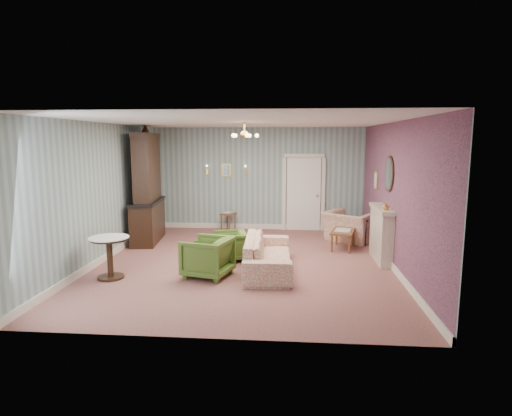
# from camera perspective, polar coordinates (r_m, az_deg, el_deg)

# --- Properties ---
(floor) EXTENTS (7.00, 7.00, 0.00)m
(floor) POSITION_cam_1_polar(r_m,az_deg,el_deg) (9.04, -1.48, -7.29)
(floor) COLOR #935E55
(floor) RESTS_ON ground
(ceiling) EXTENTS (7.00, 7.00, 0.00)m
(ceiling) POSITION_cam_1_polar(r_m,az_deg,el_deg) (8.68, -1.56, 11.41)
(ceiling) COLOR white
(ceiling) RESTS_ON ground
(wall_back) EXTENTS (6.00, 0.00, 6.00)m
(wall_back) POSITION_cam_1_polar(r_m,az_deg,el_deg) (12.21, 0.26, 3.90)
(wall_back) COLOR gray
(wall_back) RESTS_ON ground
(wall_front) EXTENTS (6.00, 0.00, 6.00)m
(wall_front) POSITION_cam_1_polar(r_m,az_deg,el_deg) (5.32, -5.60, -2.78)
(wall_front) COLOR gray
(wall_front) RESTS_ON ground
(wall_left) EXTENTS (0.00, 7.00, 7.00)m
(wall_left) POSITION_cam_1_polar(r_m,az_deg,el_deg) (9.54, -19.74, 1.95)
(wall_left) COLOR gray
(wall_left) RESTS_ON ground
(wall_right) EXTENTS (0.00, 7.00, 7.00)m
(wall_right) POSITION_cam_1_polar(r_m,az_deg,el_deg) (8.93, 17.99, 1.59)
(wall_right) COLOR gray
(wall_right) RESTS_ON ground
(wall_right_floral) EXTENTS (0.00, 7.00, 7.00)m
(wall_right_floral) POSITION_cam_1_polar(r_m,az_deg,el_deg) (8.93, 17.90, 1.59)
(wall_right_floral) COLOR #BB5D69
(wall_right_floral) RESTS_ON ground
(door) EXTENTS (1.12, 0.12, 2.16)m
(door) POSITION_cam_1_polar(r_m,az_deg,el_deg) (12.18, 6.36, 2.08)
(door) COLOR white
(door) RESTS_ON floor
(olive_chair_a) EXTENTS (0.94, 0.97, 0.82)m
(olive_chair_a) POSITION_cam_1_polar(r_m,az_deg,el_deg) (8.09, -6.50, -6.25)
(olive_chair_a) COLOR #4A6A25
(olive_chair_a) RESTS_ON floor
(olive_chair_b) EXTENTS (0.70, 0.73, 0.66)m
(olive_chair_b) POSITION_cam_1_polar(r_m,az_deg,el_deg) (8.82, -5.60, -5.53)
(olive_chair_b) COLOR #4A6A25
(olive_chair_b) RESTS_ON floor
(olive_chair_c) EXTENTS (0.75, 0.78, 0.68)m
(olive_chair_c) POSITION_cam_1_polar(r_m,az_deg,el_deg) (9.17, -3.50, -4.86)
(olive_chair_c) COLOR #4A6A25
(olive_chair_c) RESTS_ON floor
(sofa_chintz) EXTENTS (0.75, 2.29, 0.88)m
(sofa_chintz) POSITION_cam_1_polar(r_m,az_deg,el_deg) (8.42, 1.63, -5.39)
(sofa_chintz) COLOR #A54D42
(sofa_chintz) RESTS_ON floor
(wingback_chair) EXTENTS (1.38, 1.28, 1.01)m
(wingback_chair) POSITION_cam_1_polar(r_m,az_deg,el_deg) (11.08, 12.44, -1.77)
(wingback_chair) COLOR #A54D42
(wingback_chair) RESTS_ON floor
(dresser) EXTENTS (0.79, 1.79, 2.88)m
(dresser) POSITION_cam_1_polar(r_m,az_deg,el_deg) (11.01, -14.38, 3.02)
(dresser) COLOR black
(dresser) RESTS_ON floor
(fireplace) EXTENTS (0.30, 1.40, 1.16)m
(fireplace) POSITION_cam_1_polar(r_m,az_deg,el_deg) (9.43, 16.36, -3.33)
(fireplace) COLOR beige
(fireplace) RESTS_ON floor
(mantel_vase) EXTENTS (0.15, 0.15, 0.15)m
(mantel_vase) POSITION_cam_1_polar(r_m,az_deg,el_deg) (8.93, 16.93, 0.23)
(mantel_vase) COLOR gold
(mantel_vase) RESTS_ON fireplace
(oval_mirror) EXTENTS (0.04, 0.76, 0.84)m
(oval_mirror) POSITION_cam_1_polar(r_m,az_deg,el_deg) (9.27, 17.31, 4.36)
(oval_mirror) COLOR white
(oval_mirror) RESTS_ON wall_right
(framed_print) EXTENTS (0.04, 0.34, 0.42)m
(framed_print) POSITION_cam_1_polar(r_m,az_deg,el_deg) (10.61, 15.73, 3.61)
(framed_print) COLOR gold
(framed_print) RESTS_ON wall_right
(coffee_table) EXTENTS (0.70, 0.98, 0.46)m
(coffee_table) POSITION_cam_1_polar(r_m,az_deg,el_deg) (10.30, 11.48, -4.13)
(coffee_table) COLOR brown
(coffee_table) RESTS_ON floor
(side_table_black) EXTENTS (0.55, 0.55, 0.64)m
(side_table_black) POSITION_cam_1_polar(r_m,az_deg,el_deg) (10.86, 13.67, -3.01)
(side_table_black) COLOR black
(side_table_black) RESTS_ON floor
(pedestal_table) EXTENTS (0.74, 0.74, 0.79)m
(pedestal_table) POSITION_cam_1_polar(r_m,az_deg,el_deg) (8.38, -18.91, -6.28)
(pedestal_table) COLOR black
(pedestal_table) RESTS_ON floor
(nesting_table) EXTENTS (0.46, 0.51, 0.55)m
(nesting_table) POSITION_cam_1_polar(r_m,az_deg,el_deg) (12.12, -3.72, -1.77)
(nesting_table) COLOR brown
(nesting_table) RESTS_ON floor
(gilt_mirror_back) EXTENTS (0.28, 0.06, 0.36)m
(gilt_mirror_back) POSITION_cam_1_polar(r_m,az_deg,el_deg) (12.25, -3.97, 5.07)
(gilt_mirror_back) COLOR gold
(gilt_mirror_back) RESTS_ON wall_back
(sconce_left) EXTENTS (0.16, 0.12, 0.30)m
(sconce_left) POSITION_cam_1_polar(r_m,az_deg,el_deg) (12.33, -6.53, 5.05)
(sconce_left) COLOR gold
(sconce_left) RESTS_ON wall_back
(sconce_right) EXTENTS (0.16, 0.12, 0.30)m
(sconce_right) POSITION_cam_1_polar(r_m,az_deg,el_deg) (12.16, -1.41, 5.06)
(sconce_right) COLOR gold
(sconce_right) RESTS_ON wall_back
(chandelier) EXTENTS (0.56, 0.56, 0.36)m
(chandelier) POSITION_cam_1_polar(r_m,az_deg,el_deg) (8.68, -1.55, 9.63)
(chandelier) COLOR gold
(chandelier) RESTS_ON ceiling
(burgundy_cushion) EXTENTS (0.41, 0.28, 0.39)m
(burgundy_cushion) POSITION_cam_1_polar(r_m,az_deg,el_deg) (10.93, 12.28, -2.04)
(burgundy_cushion) COLOR maroon
(burgundy_cushion) RESTS_ON wingback_chair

